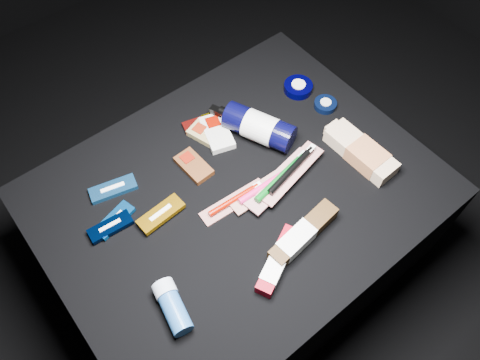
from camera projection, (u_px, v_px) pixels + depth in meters
ground at (238, 253)px, 1.54m from camera, size 3.00×3.00×0.00m
cloth_table at (238, 225)px, 1.37m from camera, size 0.98×0.78×0.40m
luna_bar_0 at (113, 189)px, 1.20m from camera, size 0.13×0.07×0.02m
luna_bar_1 at (115, 220)px, 1.15m from camera, size 0.11×0.07×0.01m
luna_bar_2 at (110, 227)px, 1.14m from camera, size 0.11×0.05×0.01m
luna_bar_3 at (161, 214)px, 1.15m from camera, size 0.12×0.05×0.02m
clif_bar_0 at (193, 165)px, 1.24m from camera, size 0.06×0.11×0.02m
clif_bar_1 at (216, 131)px, 1.30m from camera, size 0.10×0.14×0.02m
clif_bar_2 at (206, 134)px, 1.29m from camera, size 0.09×0.12×0.02m
power_bar at (208, 121)px, 1.32m from camera, size 0.14×0.07×0.02m
lotion_bottle at (259, 127)px, 1.27m from camera, size 0.15×0.25×0.08m
cream_tin_upper at (298, 87)px, 1.38m from camera, size 0.08×0.08×0.03m
cream_tin_lower at (325, 104)px, 1.35m from camera, size 0.07×0.07×0.02m
bodywash_bottle at (362, 153)px, 1.24m from camera, size 0.08×0.22×0.04m
deodorant_stick at (172, 306)px, 1.02m from camera, size 0.07×0.13×0.05m
toothbrush_pack_0 at (235, 200)px, 1.18m from camera, size 0.19×0.05×0.02m
toothbrush_pack_1 at (267, 186)px, 1.19m from camera, size 0.21×0.06×0.02m
toothbrush_pack_2 at (281, 178)px, 1.20m from camera, size 0.24×0.09×0.03m
toothbrush_pack_3 at (292, 171)px, 1.20m from camera, size 0.23×0.09×0.03m
toothpaste_carton_red at (277, 263)px, 1.08m from camera, size 0.18×0.11×0.03m
toothpaste_carton_green at (301, 236)px, 1.11m from camera, size 0.21×0.07×0.04m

